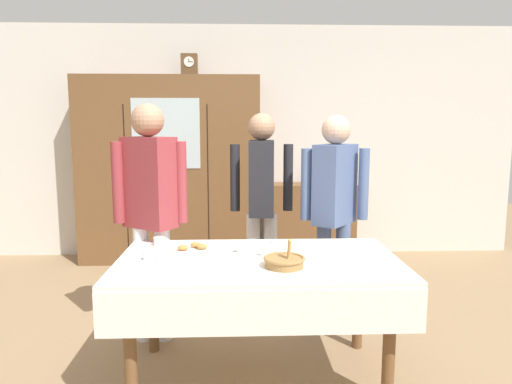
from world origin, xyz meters
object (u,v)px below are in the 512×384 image
object	(u,v)px
book_stack	(313,180)
spoon_mid_right	(365,264)
tea_cup_far_right	(150,256)
dining_table	(259,277)
wall_cabinet	(170,170)
spoon_far_left	(261,274)
pastry_plate	(193,249)
tea_cup_center	(267,253)
spoon_back_edge	(370,253)
person_by_cabinet	(262,192)
tea_cup_back_edge	(242,249)
bread_basket	(284,261)
tea_cup_near_right	(159,242)
tea_cup_mid_right	(276,246)
bookshelf_low	(313,221)
person_beside_shelf	(150,199)
mantel_clock	(189,65)
person_near_right_end	(335,200)

from	to	relation	value
book_stack	spoon_mid_right	size ratio (longest dim) A/B	1.77
tea_cup_far_right	dining_table	bearing A→B (deg)	-0.92
spoon_mid_right	book_stack	bearing A→B (deg)	87.13
wall_cabinet	spoon_far_left	bearing A→B (deg)	-72.55
book_stack	pastry_plate	distance (m)	2.70
book_stack	tea_cup_far_right	size ratio (longest dim) A/B	1.62
dining_table	tea_cup_center	xyz separation A→B (m)	(0.05, 0.07, 0.13)
spoon_back_edge	person_by_cabinet	world-z (taller)	person_by_cabinet
tea_cup_back_edge	spoon_back_edge	xyz separation A→B (m)	(0.80, -0.04, -0.02)
pastry_plate	spoon_far_left	bearing A→B (deg)	-49.24
spoon_far_left	person_by_cabinet	distance (m)	1.41
dining_table	bread_basket	world-z (taller)	bread_basket
tea_cup_near_right	spoon_back_edge	size ratio (longest dim) A/B	1.09
tea_cup_mid_right	tea_cup_far_right	bearing A→B (deg)	-164.52
bookshelf_low	tea_cup_center	distance (m)	2.69
person_by_cabinet	person_beside_shelf	distance (m)	0.99
tea_cup_near_right	bread_basket	size ratio (longest dim) A/B	0.54
pastry_plate	wall_cabinet	bearing A→B (deg)	101.54
bookshelf_low	mantel_clock	bearing A→B (deg)	-177.91
bookshelf_low	book_stack	xyz separation A→B (m)	(0.00, 0.00, 0.48)
bread_basket	spoon_back_edge	size ratio (longest dim) A/B	2.02
bread_basket	tea_cup_back_edge	bearing A→B (deg)	129.11
pastry_plate	dining_table	bearing A→B (deg)	-26.50
person_near_right_end	tea_cup_near_right	bearing A→B (deg)	-160.94
pastry_plate	spoon_far_left	distance (m)	0.63
person_by_cabinet	mantel_clock	bearing A→B (deg)	116.31
bread_basket	spoon_back_edge	distance (m)	0.62
pastry_plate	person_by_cabinet	world-z (taller)	person_by_cabinet
spoon_mid_right	person_near_right_end	world-z (taller)	person_near_right_end
spoon_back_edge	wall_cabinet	bearing A→B (deg)	122.88
pastry_plate	person_near_right_end	world-z (taller)	person_near_right_end
bread_basket	person_beside_shelf	world-z (taller)	person_beside_shelf
tea_cup_mid_right	pastry_plate	world-z (taller)	tea_cup_mid_right
book_stack	person_beside_shelf	size ratio (longest dim) A/B	0.12
person_beside_shelf	person_near_right_end	world-z (taller)	person_beside_shelf
tea_cup_back_edge	person_near_right_end	bearing A→B (deg)	41.48
bookshelf_low	tea_cup_back_edge	xyz separation A→B (m)	(-0.85, -2.49, 0.34)
mantel_clock	tea_cup_center	size ratio (longest dim) A/B	1.85
pastry_plate	person_beside_shelf	xyz separation A→B (m)	(-0.33, 0.34, 0.28)
person_by_cabinet	person_beside_shelf	bearing A→B (deg)	-144.71
dining_table	pastry_plate	xyz separation A→B (m)	(-0.41, 0.21, 0.12)
bookshelf_low	tea_cup_center	size ratio (longest dim) A/B	7.48
tea_cup_mid_right	pastry_plate	distance (m)	0.54
wall_cabinet	person_near_right_end	world-z (taller)	wall_cabinet
mantel_clock	tea_cup_mid_right	world-z (taller)	mantel_clock
spoon_back_edge	person_by_cabinet	bearing A→B (deg)	122.10
mantel_clock	pastry_plate	size ratio (longest dim) A/B	0.86
wall_cabinet	person_near_right_end	bearing A→B (deg)	-50.10
mantel_clock	spoon_back_edge	world-z (taller)	mantel_clock
bookshelf_low	person_by_cabinet	size ratio (longest dim) A/B	0.59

